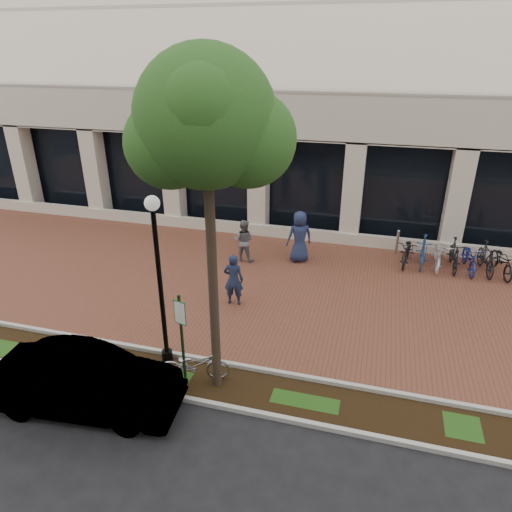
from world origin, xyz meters
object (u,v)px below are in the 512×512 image
(street_tree, at_px, (209,129))
(pedestrian_mid, at_px, (244,241))
(lamppost, at_px, (159,274))
(locked_bicycle, at_px, (194,365))
(bollard, at_px, (397,242))
(sedan_near_curb, at_px, (85,382))
(pedestrian_right, at_px, (299,237))
(bike_rack_cluster, at_px, (454,256))
(parking_sign, at_px, (181,329))
(pedestrian_left, at_px, (234,280))

(street_tree, height_order, pedestrian_mid, street_tree)
(lamppost, height_order, locked_bicycle, lamppost)
(lamppost, xyz_separation_m, bollard, (5.87, 8.70, -2.03))
(lamppost, distance_m, pedestrian_mid, 6.74)
(lamppost, height_order, street_tree, street_tree)
(sedan_near_curb, bearing_deg, locked_bicycle, -58.21)
(pedestrian_right, bearing_deg, locked_bicycle, 51.45)
(bollard, distance_m, sedan_near_curb, 12.76)
(street_tree, xyz_separation_m, sedan_near_curb, (-2.63, -1.53, -5.46))
(locked_bicycle, distance_m, bike_rack_cluster, 10.87)
(pedestrian_mid, xyz_separation_m, bike_rack_cluster, (7.73, 1.37, -0.30))
(locked_bicycle, bearing_deg, sedan_near_curb, 108.55)
(lamppost, xyz_separation_m, street_tree, (1.65, -0.52, 3.60))
(bollard, bearing_deg, bike_rack_cluster, -22.14)
(parking_sign, height_order, sedan_near_curb, parking_sign)
(parking_sign, bearing_deg, bollard, 77.69)
(sedan_near_curb, bearing_deg, lamppost, -31.24)
(pedestrian_left, xyz_separation_m, pedestrian_right, (1.42, 3.77, 0.14))
(street_tree, distance_m, pedestrian_right, 9.18)
(lamppost, height_order, pedestrian_left, lamppost)
(bollard, bearing_deg, sedan_near_curb, -122.52)
(bike_rack_cluster, distance_m, sedan_near_curb, 13.32)
(lamppost, bearing_deg, parking_sign, -40.50)
(parking_sign, bearing_deg, pedestrian_left, 106.20)
(lamppost, relative_size, bike_rack_cluster, 1.06)
(bollard, distance_m, bike_rack_cluster, 2.18)
(bollard, bearing_deg, locked_bicycle, -117.78)
(bollard, height_order, bike_rack_cluster, bike_rack_cluster)
(bike_rack_cluster, bearing_deg, bollard, 160.31)
(pedestrian_right, bearing_deg, pedestrian_mid, -14.86)
(street_tree, height_order, pedestrian_right, street_tree)
(parking_sign, distance_m, sedan_near_curb, 2.41)
(locked_bicycle, xyz_separation_m, bollard, (4.87, 9.24, 0.06))
(street_tree, xyz_separation_m, locked_bicycle, (-0.64, -0.01, -5.70))
(parking_sign, xyz_separation_m, bike_rack_cluster, (7.08, 8.57, -1.04))
(bike_rack_cluster, relative_size, sedan_near_curb, 0.99)
(street_tree, xyz_separation_m, pedestrian_right, (0.57, 7.57, -5.16))
(pedestrian_mid, height_order, sedan_near_curb, pedestrian_mid)
(parking_sign, xyz_separation_m, pedestrian_left, (-0.01, 3.97, -0.70))
(pedestrian_mid, bearing_deg, bike_rack_cluster, -166.63)
(locked_bicycle, xyz_separation_m, pedestrian_right, (1.21, 7.58, 0.54))
(lamppost, relative_size, pedestrian_mid, 2.74)
(sedan_near_curb, bearing_deg, bike_rack_cluster, -47.35)
(lamppost, height_order, pedestrian_mid, lamppost)
(bollard, bearing_deg, pedestrian_mid, -159.00)
(locked_bicycle, height_order, bike_rack_cluster, bike_rack_cluster)
(parking_sign, distance_m, street_tree, 4.67)
(bollard, bearing_deg, lamppost, -124.00)
(pedestrian_mid, relative_size, bollard, 1.60)
(bike_rack_cluster, xyz_separation_m, sedan_near_curb, (-8.88, -9.93, 0.18))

